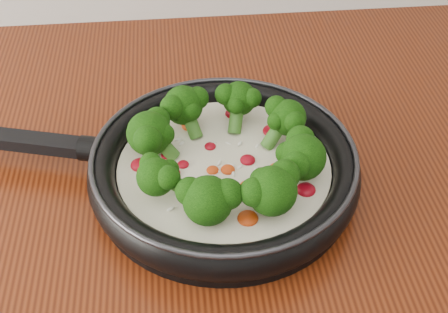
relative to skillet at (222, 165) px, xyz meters
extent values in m
cylinder|color=black|center=(0.00, 0.00, -0.03)|extent=(0.40, 0.40, 0.01)
torus|color=black|center=(0.00, 0.00, 0.00)|extent=(0.42, 0.42, 0.04)
torus|color=#2D2D33|center=(0.00, 0.00, 0.02)|extent=(0.41, 0.41, 0.01)
cube|color=black|center=(-0.25, 0.07, 0.00)|extent=(0.20, 0.08, 0.02)
cylinder|color=black|center=(-0.16, 0.05, 0.00)|extent=(0.04, 0.04, 0.03)
cylinder|color=#EDE7CD|center=(0.00, 0.00, -0.01)|extent=(0.33, 0.33, 0.02)
ellipsoid|color=maroon|center=(-0.05, 0.01, 0.00)|extent=(0.02, 0.02, 0.01)
ellipsoid|color=maroon|center=(0.03, 0.01, 0.00)|extent=(0.02, 0.02, 0.01)
ellipsoid|color=#C3370C|center=(0.07, -0.01, 0.00)|extent=(0.03, 0.03, 0.01)
ellipsoid|color=maroon|center=(0.10, 0.07, 0.00)|extent=(0.03, 0.03, 0.01)
ellipsoid|color=maroon|center=(0.10, -0.05, 0.00)|extent=(0.03, 0.03, 0.01)
ellipsoid|color=#C3370C|center=(0.02, -0.09, 0.00)|extent=(0.03, 0.03, 0.01)
ellipsoid|color=maroon|center=(-0.03, -0.05, 0.00)|extent=(0.03, 0.03, 0.01)
ellipsoid|color=maroon|center=(0.03, 0.08, 0.00)|extent=(0.02, 0.02, 0.01)
ellipsoid|color=#C3370C|center=(0.03, -0.04, 0.00)|extent=(0.02, 0.02, 0.01)
ellipsoid|color=maroon|center=(-0.10, 0.01, 0.00)|extent=(0.03, 0.03, 0.01)
ellipsoid|color=maroon|center=(-0.01, 0.04, 0.00)|extent=(0.02, 0.02, 0.01)
ellipsoid|color=#C3370C|center=(-0.04, 0.08, 0.00)|extent=(0.03, 0.03, 0.01)
ellipsoid|color=maroon|center=(0.03, 0.11, 0.00)|extent=(0.03, 0.03, 0.01)
ellipsoid|color=maroon|center=(-0.07, 0.03, 0.00)|extent=(0.02, 0.02, 0.01)
ellipsoid|color=#C3370C|center=(0.01, -0.01, 0.00)|extent=(0.03, 0.03, 0.01)
ellipsoid|color=maroon|center=(0.07, 0.06, 0.00)|extent=(0.03, 0.03, 0.01)
ellipsoid|color=maroon|center=(-0.06, -0.01, 0.00)|extent=(0.02, 0.02, 0.01)
ellipsoid|color=#C3370C|center=(-0.01, -0.01, 0.00)|extent=(0.02, 0.02, 0.01)
ellipsoid|color=white|center=(0.07, 0.05, 0.00)|extent=(0.01, 0.01, 0.00)
ellipsoid|color=white|center=(0.04, 0.09, 0.00)|extent=(0.01, 0.01, 0.00)
ellipsoid|color=white|center=(0.01, -0.02, 0.00)|extent=(0.01, 0.01, 0.00)
ellipsoid|color=white|center=(-0.07, -0.07, 0.00)|extent=(0.01, 0.01, 0.00)
ellipsoid|color=white|center=(0.04, -0.08, 0.00)|extent=(0.01, 0.01, 0.00)
ellipsoid|color=white|center=(0.01, 0.04, 0.00)|extent=(0.01, 0.01, 0.00)
ellipsoid|color=white|center=(0.07, -0.01, 0.00)|extent=(0.01, 0.01, 0.00)
ellipsoid|color=white|center=(0.00, 0.00, 0.00)|extent=(0.01, 0.00, 0.00)
ellipsoid|color=white|center=(-0.07, 0.01, 0.00)|extent=(0.01, 0.01, 0.00)
ellipsoid|color=white|center=(0.08, -0.06, 0.00)|extent=(0.01, 0.01, 0.00)
ellipsoid|color=white|center=(0.03, 0.04, 0.00)|extent=(0.01, 0.01, 0.00)
ellipsoid|color=white|center=(-0.09, 0.09, 0.00)|extent=(0.01, 0.01, 0.00)
ellipsoid|color=white|center=(0.02, -0.09, 0.00)|extent=(0.01, 0.01, 0.00)
ellipsoid|color=white|center=(-0.01, 0.04, 0.00)|extent=(0.01, 0.01, 0.00)
ellipsoid|color=white|center=(0.04, -0.01, 0.00)|extent=(0.01, 0.01, 0.00)
ellipsoid|color=white|center=(0.01, 0.00, 0.00)|extent=(0.01, 0.01, 0.00)
ellipsoid|color=white|center=(-0.01, -0.02, 0.00)|extent=(0.01, 0.01, 0.00)
ellipsoid|color=white|center=(-0.01, -0.01, 0.00)|extent=(0.01, 0.01, 0.00)
ellipsoid|color=white|center=(0.05, 0.03, 0.00)|extent=(0.01, 0.01, 0.00)
ellipsoid|color=white|center=(0.02, -0.01, 0.00)|extent=(0.01, 0.01, 0.00)
ellipsoid|color=white|center=(-0.01, 0.04, 0.00)|extent=(0.01, 0.01, 0.00)
ellipsoid|color=white|center=(0.01, 0.00, 0.00)|extent=(0.01, 0.01, 0.00)
ellipsoid|color=white|center=(-0.05, 0.06, 0.00)|extent=(0.01, 0.01, 0.00)
ellipsoid|color=white|center=(0.00, 0.00, 0.00)|extent=(0.01, 0.01, 0.00)
ellipsoid|color=white|center=(-0.05, 0.05, 0.00)|extent=(0.01, 0.01, 0.00)
cylinder|color=#437C28|center=(0.08, -0.02, 0.01)|extent=(0.04, 0.03, 0.04)
sphere|color=black|center=(0.09, -0.03, 0.03)|extent=(0.07, 0.07, 0.06)
sphere|color=black|center=(0.10, -0.01, 0.04)|extent=(0.04, 0.04, 0.04)
sphere|color=black|center=(0.08, -0.05, 0.04)|extent=(0.04, 0.04, 0.03)
sphere|color=black|center=(0.08, -0.02, 0.03)|extent=(0.04, 0.04, 0.03)
cylinder|color=#437C28|center=(0.07, 0.04, 0.01)|extent=(0.04, 0.03, 0.04)
sphere|color=black|center=(0.09, 0.05, 0.03)|extent=(0.06, 0.06, 0.05)
sphere|color=black|center=(0.08, 0.06, 0.04)|extent=(0.04, 0.04, 0.03)
sphere|color=black|center=(0.09, 0.03, 0.04)|extent=(0.03, 0.03, 0.03)
sphere|color=black|center=(0.07, 0.04, 0.04)|extent=(0.03, 0.03, 0.02)
cylinder|color=#437C28|center=(0.03, 0.07, 0.01)|extent=(0.03, 0.04, 0.04)
sphere|color=black|center=(0.03, 0.09, 0.03)|extent=(0.06, 0.06, 0.05)
sphere|color=black|center=(0.01, 0.09, 0.04)|extent=(0.04, 0.04, 0.03)
sphere|color=black|center=(0.05, 0.08, 0.04)|extent=(0.03, 0.03, 0.03)
sphere|color=black|center=(0.03, 0.08, 0.04)|extent=(0.03, 0.03, 0.02)
cylinder|color=#437C28|center=(-0.03, 0.07, 0.01)|extent=(0.03, 0.04, 0.04)
sphere|color=black|center=(-0.04, 0.09, 0.03)|extent=(0.07, 0.07, 0.05)
sphere|color=black|center=(-0.06, 0.07, 0.04)|extent=(0.04, 0.04, 0.03)
sphere|color=black|center=(-0.02, 0.09, 0.04)|extent=(0.04, 0.04, 0.03)
sphere|color=black|center=(-0.03, 0.07, 0.04)|extent=(0.03, 0.03, 0.03)
cylinder|color=#437C28|center=(-0.07, 0.03, 0.01)|extent=(0.04, 0.03, 0.04)
sphere|color=black|center=(-0.09, 0.03, 0.03)|extent=(0.07, 0.07, 0.06)
sphere|color=black|center=(-0.09, 0.01, 0.04)|extent=(0.04, 0.04, 0.04)
sphere|color=black|center=(-0.08, 0.05, 0.04)|extent=(0.04, 0.04, 0.03)
sphere|color=black|center=(-0.07, 0.03, 0.03)|extent=(0.04, 0.04, 0.03)
cylinder|color=#437C28|center=(-0.06, -0.04, 0.01)|extent=(0.04, 0.04, 0.04)
sphere|color=black|center=(-0.08, -0.05, 0.03)|extent=(0.06, 0.06, 0.05)
sphere|color=black|center=(-0.07, -0.06, 0.04)|extent=(0.04, 0.04, 0.03)
sphere|color=black|center=(-0.09, -0.03, 0.04)|extent=(0.03, 0.03, 0.03)
sphere|color=black|center=(-0.07, -0.04, 0.04)|extent=(0.03, 0.03, 0.02)
cylinder|color=#437C28|center=(-0.02, -0.07, 0.01)|extent=(0.03, 0.04, 0.04)
sphere|color=black|center=(-0.02, -0.09, 0.03)|extent=(0.07, 0.07, 0.06)
sphere|color=black|center=(0.00, -0.09, 0.04)|extent=(0.04, 0.04, 0.04)
sphere|color=black|center=(-0.04, -0.08, 0.03)|extent=(0.04, 0.04, 0.03)
sphere|color=black|center=(-0.02, -0.07, 0.03)|extent=(0.04, 0.04, 0.03)
cylinder|color=#437C28|center=(0.04, -0.07, 0.01)|extent=(0.03, 0.04, 0.04)
sphere|color=black|center=(0.05, -0.09, 0.03)|extent=(0.07, 0.07, 0.06)
sphere|color=black|center=(0.06, -0.07, 0.04)|extent=(0.04, 0.04, 0.04)
sphere|color=black|center=(0.03, -0.09, 0.04)|extent=(0.04, 0.04, 0.03)
sphere|color=black|center=(0.04, -0.07, 0.04)|extent=(0.04, 0.04, 0.03)
camera|label=1|loc=(-0.05, -0.56, 0.50)|focal=47.93mm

